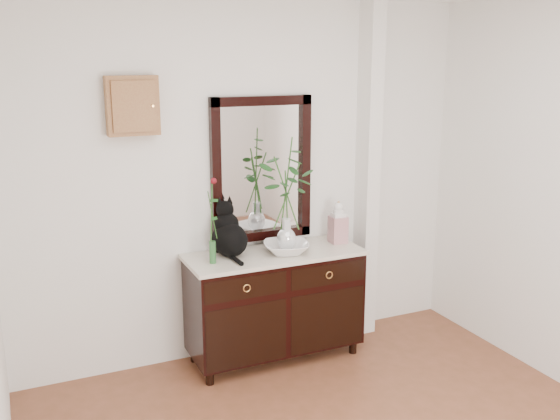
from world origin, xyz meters
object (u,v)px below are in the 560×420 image
cat (229,229)px  lotus_bowl (286,248)px  sideboard (275,300)px  ginger_jar (338,222)px

cat → lotus_bowl: cat is taller
sideboard → ginger_jar: (0.56, 0.04, 0.54)m
lotus_bowl → sideboard: bearing=148.0°
sideboard → cat: bearing=166.9°
sideboard → ginger_jar: size_ratio=3.98×
lotus_bowl → ginger_jar: bearing=10.0°
ginger_jar → cat: bearing=177.6°
sideboard → cat: (-0.33, 0.08, 0.58)m
lotus_bowl → cat: bearing=163.0°
cat → ginger_jar: 0.89m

